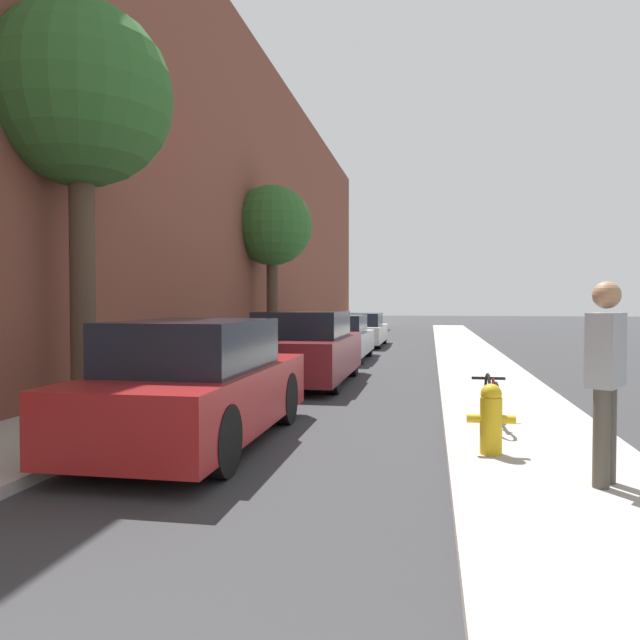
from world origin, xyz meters
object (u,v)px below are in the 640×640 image
object	(u,v)px
parked_car_silver	(336,338)
street_tree_near	(81,100)
parked_car_white	(359,330)
pedestrian	(606,370)
parked_car_maroon	(305,349)
bicycle	(491,400)
fire_hydrant	(491,418)
parked_car_red	(198,385)
street_tree_far	(272,227)

from	to	relation	value
parked_car_silver	street_tree_near	distance (m)	10.53
parked_car_white	pedestrian	distance (m)	18.29
parked_car_white	pedestrian	world-z (taller)	pedestrian
pedestrian	parked_car_maroon	bearing A→B (deg)	-119.37
parked_car_silver	bicycle	distance (m)	10.24
parked_car_maroon	fire_hydrant	bearing A→B (deg)	-61.51
parked_car_red	pedestrian	size ratio (longest dim) A/B	2.42
parked_car_maroon	bicycle	xyz separation A→B (m)	(3.35, -4.34, -0.28)
pedestrian	street_tree_near	bearing A→B (deg)	-82.23
parked_car_silver	fire_hydrant	distance (m)	11.66
fire_hydrant	street_tree_near	bearing A→B (deg)	163.14
parked_car_silver	fire_hydrant	world-z (taller)	parked_car_silver
street_tree_far	bicycle	size ratio (longest dim) A/B	3.50
parked_car_red	fire_hydrant	world-z (taller)	parked_car_red
street_tree_near	fire_hydrant	size ratio (longest dim) A/B	8.11
parked_car_white	bicycle	bearing A→B (deg)	-77.16
parked_car_silver	fire_hydrant	xyz separation A→B (m)	(3.36, -11.17, -0.14)
parked_car_maroon	parked_car_silver	xyz separation A→B (m)	(-0.16, 5.28, -0.08)
parked_car_red	pedestrian	bearing A→B (deg)	-17.02
parked_car_maroon	parked_car_silver	size ratio (longest dim) A/B	1.08
parked_car_maroon	street_tree_far	world-z (taller)	street_tree_far
parked_car_white	pedestrian	bearing A→B (deg)	-76.74
parked_car_red	street_tree_far	bearing A→B (deg)	100.59
fire_hydrant	parked_car_maroon	bearing A→B (deg)	118.49
pedestrian	bicycle	xyz separation A→B (m)	(-0.71, 2.50, -0.68)
parked_car_silver	street_tree_far	world-z (taller)	street_tree_far
parked_car_silver	parked_car_red	bearing A→B (deg)	-89.98
pedestrian	fire_hydrant	bearing A→B (deg)	-107.74
parked_car_maroon	bicycle	distance (m)	5.49
parked_car_red	pedestrian	distance (m)	4.43
parked_car_maroon	street_tree_far	bearing A→B (deg)	110.44
parked_car_maroon	street_tree_near	bearing A→B (deg)	-120.98
parked_car_white	street_tree_far	bearing A→B (deg)	-116.55
parked_car_maroon	parked_car_silver	world-z (taller)	parked_car_maroon
parked_car_red	bicycle	world-z (taller)	parked_car_red
parked_car_silver	pedestrian	xyz separation A→B (m)	(4.22, -12.11, 0.48)
parked_car_red	street_tree_far	world-z (taller)	street_tree_far
parked_car_red	parked_car_maroon	xyz separation A→B (m)	(0.16, 5.54, 0.01)
parked_car_silver	fire_hydrant	bearing A→B (deg)	-73.26
pedestrian	parked_car_white	bearing A→B (deg)	-136.80
parked_car_maroon	pedestrian	distance (m)	7.96
parked_car_silver	street_tree_far	bearing A→B (deg)	152.68
parked_car_silver	street_tree_near	bearing A→B (deg)	-103.90
parked_car_maroon	pedestrian	world-z (taller)	pedestrian
street_tree_far	bicycle	bearing A→B (deg)	-61.91
parked_car_silver	street_tree_near	world-z (taller)	street_tree_near
parked_car_white	street_tree_far	size ratio (longest dim) A/B	0.83
parked_car_red	bicycle	xyz separation A→B (m)	(3.51, 1.21, -0.27)
fire_hydrant	bicycle	distance (m)	1.56
parked_car_red	parked_car_silver	distance (m)	10.82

